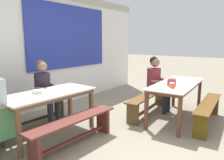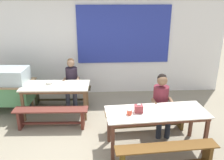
% 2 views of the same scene
% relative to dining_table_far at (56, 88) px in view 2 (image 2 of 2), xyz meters
% --- Properties ---
extents(ground_plane, '(40.00, 40.00, 0.00)m').
position_rel_dining_table_far_xyz_m(ground_plane, '(0.98, -1.30, -0.68)').
color(ground_plane, gray).
extents(backdrop_wall, '(7.21, 0.23, 2.81)m').
position_rel_dining_table_far_xyz_m(backdrop_wall, '(1.01, 1.39, 0.79)').
color(backdrop_wall, white).
rests_on(backdrop_wall, ground_plane).
extents(dining_table_far, '(1.59, 0.77, 0.76)m').
position_rel_dining_table_far_xyz_m(dining_table_far, '(0.00, 0.00, 0.00)').
color(dining_table_far, beige).
rests_on(dining_table_far, ground_plane).
extents(dining_table_near, '(1.89, 0.84, 0.76)m').
position_rel_dining_table_far_xyz_m(dining_table_near, '(2.06, -1.44, 0.00)').
color(dining_table_near, silver).
rests_on(dining_table_near, ground_plane).
extents(bench_far_back, '(1.57, 0.34, 0.45)m').
position_rel_dining_table_far_xyz_m(bench_far_back, '(0.02, 0.61, -0.37)').
color(bench_far_back, '#433A23').
rests_on(bench_far_back, ground_plane).
extents(bench_far_front, '(1.60, 0.35, 0.45)m').
position_rel_dining_table_far_xyz_m(bench_far_front, '(-0.02, -0.61, -0.37)').
color(bench_far_front, brown).
rests_on(bench_far_front, ground_plane).
extents(bench_near_back, '(1.78, 0.41, 0.45)m').
position_rel_dining_table_far_xyz_m(bench_near_back, '(2.02, -0.83, -0.37)').
color(bench_near_back, brown).
rests_on(bench_near_back, ground_plane).
extents(bench_near_front, '(1.71, 0.38, 0.45)m').
position_rel_dining_table_far_xyz_m(bench_near_front, '(2.10, -2.05, -0.39)').
color(bench_near_front, brown).
rests_on(bench_near_front, ground_plane).
extents(food_cart, '(1.79, 0.90, 1.10)m').
position_rel_dining_table_far_xyz_m(food_cart, '(-1.33, 0.28, -0.04)').
color(food_cart, '#569760').
rests_on(food_cart, ground_plane).
extents(person_center_facing, '(0.41, 0.53, 1.24)m').
position_rel_dining_table_far_xyz_m(person_center_facing, '(0.32, 0.53, 0.02)').
color(person_center_facing, '#343949').
rests_on(person_center_facing, ground_plane).
extents(person_right_near_table, '(0.43, 0.54, 1.26)m').
position_rel_dining_table_far_xyz_m(person_right_near_table, '(2.29, -0.88, 0.04)').
color(person_right_near_table, '#1F242E').
rests_on(person_right_near_table, ground_plane).
extents(tissue_box, '(0.14, 0.12, 0.16)m').
position_rel_dining_table_far_xyz_m(tissue_box, '(1.73, -1.45, 0.15)').
color(tissue_box, '#96373B').
rests_on(tissue_box, dining_table_near).
extents(condiment_jar, '(0.09, 0.09, 0.10)m').
position_rel_dining_table_far_xyz_m(condiment_jar, '(1.55, -1.53, 0.13)').
color(condiment_jar, '#DD4D32').
rests_on(condiment_jar, dining_table_near).
extents(soup_bowl, '(0.16, 0.16, 0.05)m').
position_rel_dining_table_far_xyz_m(soup_bowl, '(-0.15, 0.09, 0.11)').
color(soup_bowl, silver).
rests_on(soup_bowl, dining_table_far).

